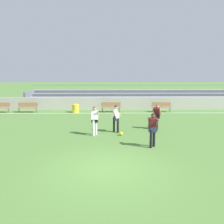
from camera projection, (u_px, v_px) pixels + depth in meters
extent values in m
plane|color=#517A38|center=(107.00, 169.00, 8.54)|extent=(160.00, 160.00, 0.00)
cube|color=white|center=(108.00, 113.00, 20.26)|extent=(44.00, 0.12, 0.01)
cube|color=#BCB7AD|center=(108.00, 104.00, 21.97)|extent=(48.00, 0.16, 1.23)
cube|color=#B2B2B7|center=(141.00, 105.00, 23.21)|extent=(23.98, 0.36, 0.08)
cube|color=slate|center=(141.00, 107.00, 23.05)|extent=(23.98, 0.04, 0.33)
cube|color=#B2B2B7|center=(140.00, 101.00, 23.88)|extent=(23.98, 0.36, 0.08)
cube|color=slate|center=(140.00, 103.00, 23.71)|extent=(23.98, 0.04, 0.33)
cube|color=#B2B2B7|center=(139.00, 97.00, 24.54)|extent=(23.98, 0.36, 0.08)
cube|color=slate|center=(139.00, 99.00, 24.37)|extent=(23.98, 0.04, 0.33)
cube|color=#B2B2B7|center=(138.00, 93.00, 25.20)|extent=(23.98, 0.36, 0.08)
cube|color=slate|center=(139.00, 95.00, 25.03)|extent=(23.98, 0.04, 0.33)
cube|color=#B2B2B7|center=(138.00, 90.00, 25.86)|extent=(23.98, 0.36, 0.08)
cube|color=slate|center=(138.00, 92.00, 25.70)|extent=(23.98, 0.04, 0.33)
cube|color=slate|center=(30.00, 99.00, 24.37)|extent=(0.20, 3.28, 1.64)
cylinder|color=slate|center=(137.00, 85.00, 26.01)|extent=(23.98, 0.06, 0.06)
cube|color=#99754C|center=(162.00, 107.00, 20.73)|extent=(1.80, 0.40, 0.06)
cube|color=#99754C|center=(161.00, 104.00, 20.86)|extent=(1.80, 0.05, 0.40)
cylinder|color=#47474C|center=(153.00, 110.00, 20.76)|extent=(0.07, 0.07, 0.45)
cylinder|color=#47474C|center=(170.00, 110.00, 20.78)|extent=(0.07, 0.07, 0.45)
cube|color=#99754C|center=(27.00, 108.00, 20.53)|extent=(1.80, 0.40, 0.06)
cube|color=#99754C|center=(28.00, 105.00, 20.66)|extent=(1.80, 0.05, 0.40)
cylinder|color=#47474C|center=(19.00, 110.00, 20.56)|extent=(0.07, 0.07, 0.45)
cylinder|color=#47474C|center=(36.00, 110.00, 20.58)|extent=(0.07, 0.07, 0.45)
cube|color=#99754C|center=(0.00, 108.00, 20.49)|extent=(1.80, 0.40, 0.06)
cube|color=#99754C|center=(0.00, 105.00, 20.62)|extent=(1.80, 0.05, 0.40)
cylinder|color=#47474C|center=(8.00, 110.00, 20.54)|extent=(0.07, 0.07, 0.45)
cube|color=#99754C|center=(111.00, 107.00, 20.65)|extent=(1.80, 0.40, 0.06)
cube|color=#99754C|center=(111.00, 104.00, 20.79)|extent=(1.80, 0.05, 0.40)
cylinder|color=#47474C|center=(102.00, 110.00, 20.68)|extent=(0.07, 0.07, 0.45)
cylinder|color=#47474C|center=(119.00, 110.00, 20.71)|extent=(0.07, 0.07, 0.45)
cylinder|color=yellow|center=(75.00, 108.00, 20.55)|extent=(0.60, 0.60, 0.76)
cylinder|color=white|center=(94.00, 128.00, 12.93)|extent=(0.13, 0.13, 0.92)
cylinder|color=white|center=(96.00, 127.00, 13.15)|extent=(0.13, 0.13, 0.92)
cube|color=black|center=(95.00, 120.00, 12.97)|extent=(0.38, 0.25, 0.24)
cube|color=white|center=(95.00, 115.00, 12.91)|extent=(0.41, 0.40, 0.60)
cylinder|color=#D6A884|center=(91.00, 114.00, 12.96)|extent=(0.10, 0.32, 0.49)
cylinder|color=#D6A884|center=(98.00, 115.00, 12.85)|extent=(0.10, 0.32, 0.49)
sphere|color=#D6A884|center=(95.00, 108.00, 12.85)|extent=(0.21, 0.21, 0.21)
sphere|color=brown|center=(95.00, 108.00, 12.84)|extent=(0.20, 0.20, 0.20)
cylinder|color=black|center=(114.00, 125.00, 13.81)|extent=(0.13, 0.13, 0.89)
cylinder|color=black|center=(118.00, 125.00, 13.62)|extent=(0.13, 0.13, 0.89)
cube|color=#232847|center=(116.00, 118.00, 13.64)|extent=(0.29, 0.40, 0.24)
cube|color=white|center=(116.00, 113.00, 13.59)|extent=(0.46, 0.45, 0.60)
cylinder|color=#D6A884|center=(118.00, 112.00, 13.74)|extent=(0.36, 0.14, 0.47)
cylinder|color=#D6A884|center=(114.00, 113.00, 13.43)|extent=(0.36, 0.14, 0.47)
sphere|color=#D6A884|center=(116.00, 107.00, 13.53)|extent=(0.21, 0.21, 0.21)
sphere|color=black|center=(116.00, 107.00, 13.52)|extent=(0.20, 0.20, 0.20)
cylinder|color=black|center=(156.00, 122.00, 14.60)|extent=(0.13, 0.13, 0.84)
cylinder|color=black|center=(157.00, 123.00, 14.29)|extent=(0.13, 0.13, 0.84)
cube|color=black|center=(157.00, 117.00, 14.38)|extent=(0.42, 0.36, 0.24)
cube|color=#56191E|center=(157.00, 112.00, 14.32)|extent=(0.52, 0.53, 0.60)
cylinder|color=#D6A884|center=(160.00, 111.00, 14.31)|extent=(0.20, 0.29, 0.50)
cylinder|color=#D6A884|center=(154.00, 111.00, 14.32)|extent=(0.20, 0.29, 0.50)
sphere|color=#D6A884|center=(157.00, 106.00, 14.26)|extent=(0.21, 0.21, 0.21)
sphere|color=brown|center=(157.00, 106.00, 14.25)|extent=(0.20, 0.20, 0.20)
cylinder|color=black|center=(154.00, 138.00, 11.04)|extent=(0.13, 0.13, 0.91)
cylinder|color=black|center=(151.00, 139.00, 10.85)|extent=(0.13, 0.13, 0.91)
cube|color=#232847|center=(153.00, 130.00, 10.87)|extent=(0.39, 0.28, 0.24)
cube|color=#56191E|center=(153.00, 124.00, 10.81)|extent=(0.43, 0.41, 0.60)
cylinder|color=brown|center=(157.00, 123.00, 10.71)|extent=(0.14, 0.38, 0.46)
cylinder|color=brown|center=(149.00, 122.00, 10.91)|extent=(0.14, 0.38, 0.46)
sphere|color=brown|center=(153.00, 116.00, 10.75)|extent=(0.21, 0.21, 0.21)
sphere|color=black|center=(153.00, 115.00, 10.74)|extent=(0.20, 0.20, 0.20)
sphere|color=yellow|center=(121.00, 134.00, 13.06)|extent=(0.22, 0.22, 0.22)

